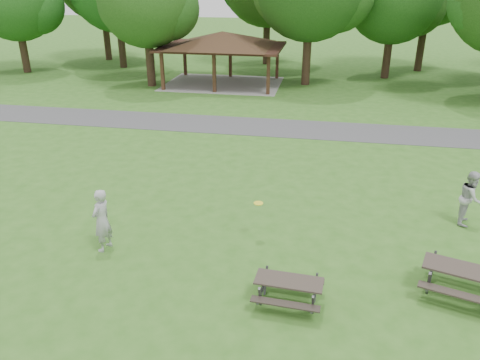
% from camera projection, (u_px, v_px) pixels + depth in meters
% --- Properties ---
extents(ground, '(160.00, 160.00, 0.00)m').
position_uv_depth(ground, '(176.00, 281.00, 12.47)').
color(ground, '#30621C').
rests_on(ground, ground).
extents(asphalt_path, '(120.00, 3.20, 0.02)m').
position_uv_depth(asphalt_path, '(256.00, 126.00, 25.05)').
color(asphalt_path, '#414143').
rests_on(asphalt_path, ground).
extents(pavilion, '(8.60, 7.01, 3.76)m').
position_uv_depth(pavilion, '(223.00, 41.00, 33.47)').
color(pavilion, '#3C2216').
rests_on(pavilion, ground).
extents(tree_row_d, '(6.93, 6.60, 9.27)m').
position_uv_depth(tree_row_d, '(147.00, 1.00, 31.88)').
color(tree_row_d, black).
rests_on(tree_row_d, ground).
extents(picnic_table_middle, '(1.74, 1.43, 0.72)m').
position_uv_depth(picnic_table_middle, '(289.00, 286.00, 11.43)').
color(picnic_table_middle, '#302823').
rests_on(picnic_table_middle, ground).
extents(picnic_table_far, '(2.33, 2.07, 0.85)m').
position_uv_depth(picnic_table_far, '(464.00, 276.00, 11.65)').
color(picnic_table_far, '#302823').
rests_on(picnic_table_far, ground).
extents(frisbee_in_flight, '(0.37, 0.37, 0.02)m').
position_uv_depth(frisbee_in_flight, '(258.00, 203.00, 14.04)').
color(frisbee_in_flight, yellow).
rests_on(frisbee_in_flight, ground).
extents(frisbee_thrower, '(0.60, 0.79, 1.93)m').
position_uv_depth(frisbee_thrower, '(102.00, 220.00, 13.55)').
color(frisbee_thrower, '#A3A3A5').
rests_on(frisbee_thrower, ground).
extents(frisbee_catcher, '(0.90, 1.04, 1.81)m').
position_uv_depth(frisbee_catcher, '(470.00, 198.00, 15.05)').
color(frisbee_catcher, '#B0B0B3').
rests_on(frisbee_catcher, ground).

